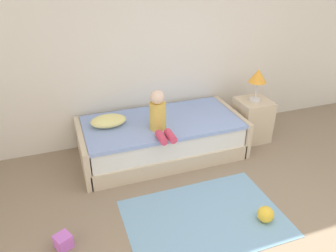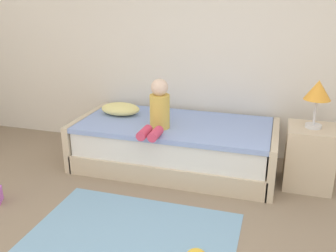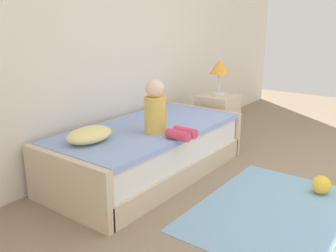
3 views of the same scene
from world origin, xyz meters
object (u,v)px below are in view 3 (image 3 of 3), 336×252
pillow (90,135)px  table_lamp (219,68)px  bed (148,151)px  child_figure (159,112)px  toy_ball (321,185)px  nightstand (217,118)px

pillow → table_lamp: bearing=-3.7°
pillow → bed: bearing=-8.6°
child_figure → toy_ball: (0.69, -1.31, -0.62)m
toy_ball → bed: bearing=110.8°
table_lamp → pillow: (-2.01, 0.13, -0.37)m
nightstand → table_lamp: table_lamp is taller
bed → child_figure: child_figure is taller
child_figure → toy_ball: size_ratio=3.03×
nightstand → table_lamp: bearing=0.0°
nightstand → child_figure: size_ratio=1.18×
child_figure → pillow: size_ratio=1.16×
nightstand → pillow: bearing=176.3°
child_figure → toy_ball: bearing=-62.1°
toy_ball → nightstand: bearing=63.0°
nightstand → child_figure: (-1.46, -0.20, 0.40)m
bed → child_figure: 0.52m
bed → nightstand: nightstand is taller
nightstand → toy_ball: 1.70m
nightstand → child_figure: child_figure is taller
table_lamp → toy_ball: table_lamp is taller
toy_ball → table_lamp: bearing=63.0°
table_lamp → toy_ball: size_ratio=2.67×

